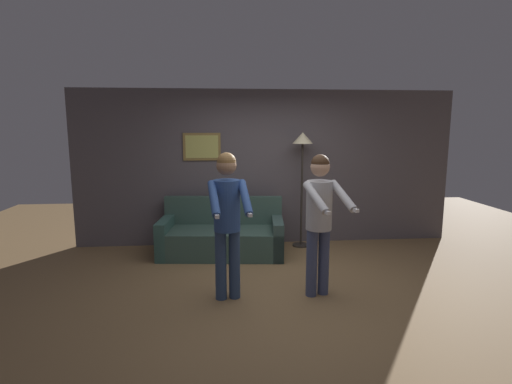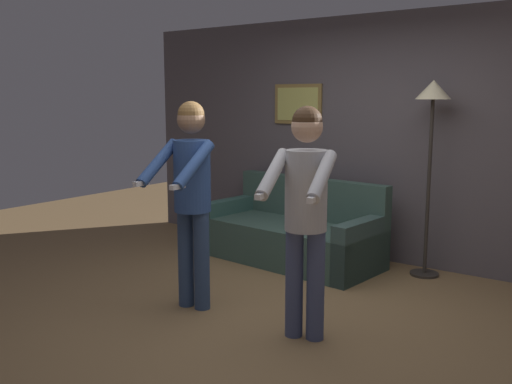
{
  "view_description": "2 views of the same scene",
  "coord_description": "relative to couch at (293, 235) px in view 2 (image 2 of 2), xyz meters",
  "views": [
    {
      "loc": [
        -0.78,
        -4.64,
        1.99
      ],
      "look_at": [
        -0.38,
        -0.17,
        1.25
      ],
      "focal_mm": 28.0,
      "sensor_mm": 36.0,
      "label": 1
    },
    {
      "loc": [
        2.37,
        -3.61,
        1.73
      ],
      "look_at": [
        0.0,
        -0.32,
        1.06
      ],
      "focal_mm": 40.0,
      "sensor_mm": 36.0,
      "label": 2
    }
  ],
  "objects": [
    {
      "name": "ground_plane",
      "position": [
        0.77,
        -1.45,
        -0.28
      ],
      "size": [
        12.0,
        12.0,
        0.0
      ],
      "primitive_type": "plane",
      "color": "olive"
    },
    {
      "name": "back_wall_assembly",
      "position": [
        0.76,
        0.61,
        1.03
      ],
      "size": [
        6.4,
        0.09,
        2.6
      ],
      "color": "#595258",
      "rests_on": "ground_plane"
    },
    {
      "name": "couch",
      "position": [
        0.0,
        0.0,
        0.0
      ],
      "size": [
        1.98,
        1.03,
        0.87
      ],
      "color": "#3A544A",
      "rests_on": "ground_plane"
    },
    {
      "name": "torchiere_lamp",
      "position": [
        1.33,
        0.33,
        1.31
      ],
      "size": [
        0.33,
        0.33,
        1.9
      ],
      "color": "#332D28",
      "rests_on": "ground_plane"
    },
    {
      "name": "person_standing_left",
      "position": [
        0.06,
        -1.67,
        0.76
      ],
      "size": [
        0.49,
        0.68,
        1.71
      ],
      "color": "navy",
      "rests_on": "ground_plane"
    },
    {
      "name": "person_standing_right",
      "position": [
        1.13,
        -1.66,
        0.74
      ],
      "size": [
        0.54,
        0.7,
        1.68
      ],
      "color": "#424D73",
      "rests_on": "ground_plane"
    }
  ]
}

